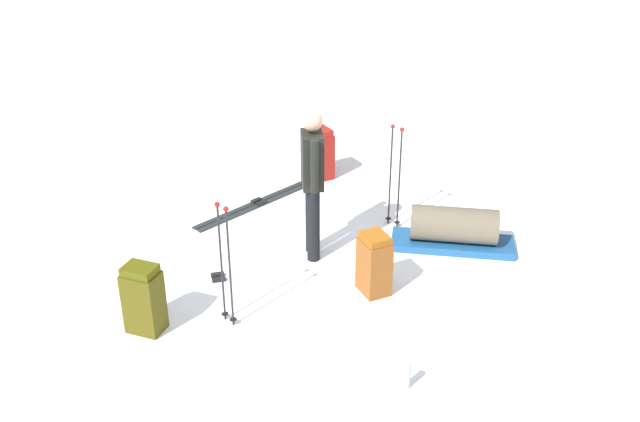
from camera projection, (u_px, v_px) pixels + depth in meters
ground_plane at (320, 268)px, 7.99m from camera, size 80.00×80.00×0.00m
skier_standing at (312, 177)px, 7.82m from camera, size 0.54×0.33×1.70m
ski_pair_near at (218, 279)px, 7.78m from camera, size 0.57×1.74×0.05m
ski_pair_far at (259, 203)px, 9.36m from camera, size 0.76×1.94×0.05m
backpack_large_dark at (144, 299)px, 6.86m from camera, size 0.42×0.41×0.70m
backpack_bright at (374, 264)px, 7.45m from camera, size 0.34×0.27×0.67m
backpack_small_spare at (320, 153)px, 9.95m from camera, size 0.37×0.28×0.70m
ski_poles_planted_near at (225, 259)px, 6.80m from camera, size 0.19×0.11×1.28m
ski_poles_planted_far at (395, 171)px, 8.55m from camera, size 0.20×0.11×1.27m
gear_sled at (454, 230)px, 8.30m from camera, size 1.18×1.38×0.49m
thermos_bottle at (407, 375)px, 6.23m from camera, size 0.07×0.07×0.26m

